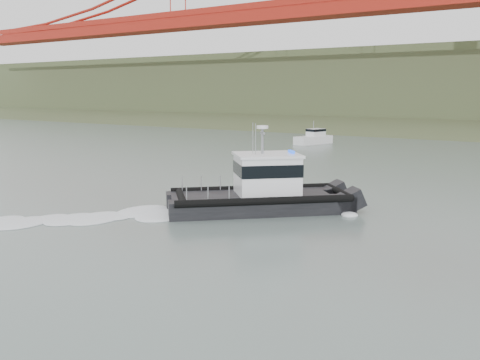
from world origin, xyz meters
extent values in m
plane|color=slate|center=(0.00, 0.00, 0.00)|extent=(400.00, 400.00, 0.00)
cube|color=black|center=(-0.76, 12.99, 0.45)|extent=(9.38, 9.16, 1.28)
cube|color=black|center=(1.24, 10.93, 0.45)|extent=(9.38, 9.16, 1.28)
cube|color=black|center=(-0.14, 11.59, 0.96)|extent=(10.24, 10.12, 0.27)
cube|color=white|center=(0.62, 12.33, 2.31)|extent=(4.98, 4.97, 2.45)
cube|color=black|center=(0.62, 12.33, 2.76)|extent=(5.07, 5.06, 0.80)
cube|color=white|center=(0.62, 12.33, 3.63)|extent=(5.28, 5.27, 0.17)
cylinder|color=gray|center=(0.40, 12.11, 4.50)|extent=(0.17, 0.17, 1.92)
cylinder|color=white|center=(0.40, 12.11, 5.41)|extent=(0.75, 0.75, 0.19)
cube|color=silver|center=(-16.95, 54.55, 0.53)|extent=(3.73, 6.71, 1.27)
cube|color=silver|center=(-16.81, 55.07, 1.59)|extent=(2.31, 2.91, 1.27)
cube|color=black|center=(-16.81, 55.07, 2.02)|extent=(2.38, 2.97, 0.37)
cylinder|color=gray|center=(-16.95, 54.55, 2.76)|extent=(0.08, 0.08, 1.27)
camera|label=1|loc=(18.20, -16.76, 7.61)|focal=40.00mm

